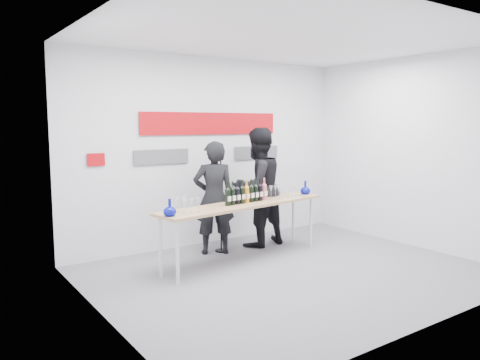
% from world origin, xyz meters
% --- Properties ---
extents(ground, '(5.00, 5.00, 0.00)m').
position_xyz_m(ground, '(0.00, 0.00, 0.00)').
color(ground, slate).
rests_on(ground, ground).
extents(back_wall, '(5.00, 0.04, 3.00)m').
position_xyz_m(back_wall, '(0.00, 2.00, 1.50)').
color(back_wall, silver).
rests_on(back_wall, ground).
extents(signage, '(3.38, 0.02, 0.79)m').
position_xyz_m(signage, '(-0.06, 1.97, 1.81)').
color(signage, '#B5070E').
rests_on(signage, back_wall).
extents(tasting_table, '(2.81, 0.94, 0.83)m').
position_xyz_m(tasting_table, '(-0.18, 0.82, 0.77)').
color(tasting_table, tan).
rests_on(tasting_table, ground).
extents(wine_bottles, '(0.80, 0.19, 0.33)m').
position_xyz_m(wine_bottles, '(-0.13, 0.84, 0.99)').
color(wine_bottles, black).
rests_on(wine_bottles, tasting_table).
extents(decanter_left, '(0.16, 0.16, 0.21)m').
position_xyz_m(decanter_left, '(-1.46, 0.59, 0.94)').
color(decanter_left, '#070E90').
rests_on(decanter_left, tasting_table).
extents(decanter_right, '(0.16, 0.16, 0.21)m').
position_xyz_m(decanter_right, '(1.11, 0.96, 0.94)').
color(decanter_right, '#070E90').
rests_on(decanter_right, tasting_table).
extents(glasses_left, '(0.28, 0.24, 0.18)m').
position_xyz_m(glasses_left, '(-1.18, 0.67, 0.92)').
color(glasses_left, silver).
rests_on(glasses_left, tasting_table).
extents(glasses_right, '(0.58, 0.28, 0.18)m').
position_xyz_m(glasses_right, '(0.68, 0.94, 0.92)').
color(glasses_right, silver).
rests_on(glasses_right, tasting_table).
extents(presenter_left, '(0.73, 0.62, 1.69)m').
position_xyz_m(presenter_left, '(-0.34, 1.37, 0.85)').
color(presenter_left, black).
rests_on(presenter_left, ground).
extents(presenter_right, '(0.98, 0.80, 1.89)m').
position_xyz_m(presenter_right, '(0.47, 1.37, 0.94)').
color(presenter_right, black).
rests_on(presenter_right, ground).
extents(mic_stand, '(0.19, 0.19, 1.65)m').
position_xyz_m(mic_stand, '(-0.20, 1.40, 0.50)').
color(mic_stand, black).
rests_on(mic_stand, ground).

